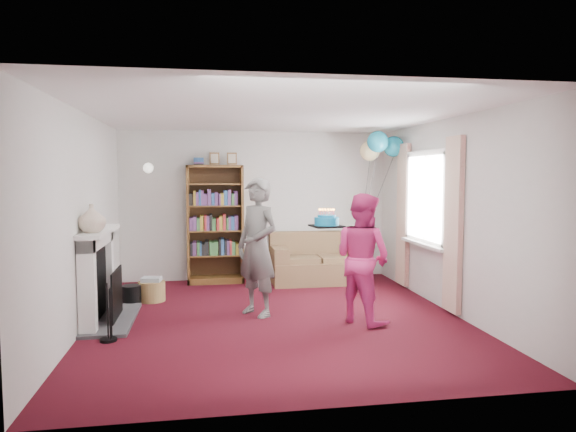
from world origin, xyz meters
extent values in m
plane|color=#32070E|center=(0.00, 0.00, 0.00)|extent=(5.00, 5.00, 0.00)
cube|color=silver|center=(0.00, 2.51, 1.25)|extent=(4.50, 0.02, 2.50)
cube|color=silver|center=(-2.26, 0.00, 1.25)|extent=(0.02, 5.00, 2.50)
cube|color=silver|center=(2.26, 0.00, 1.25)|extent=(0.02, 5.00, 2.50)
cube|color=white|center=(0.00, 0.00, 2.50)|extent=(4.50, 5.00, 0.01)
cube|color=#3F3F42|center=(-2.00, 0.20, 0.02)|extent=(0.55, 1.40, 0.04)
cube|color=white|center=(-2.15, -0.35, 0.53)|extent=(0.18, 0.14, 1.06)
cube|color=white|center=(-2.15, 0.75, 0.53)|extent=(0.18, 0.14, 1.06)
cube|color=white|center=(-2.15, 0.20, 1.00)|extent=(0.18, 1.24, 0.16)
cube|color=white|center=(-2.12, 0.20, 1.10)|extent=(0.28, 1.35, 0.05)
cube|color=black|center=(-2.17, 0.20, 0.48)|extent=(0.10, 0.80, 0.86)
cube|color=black|center=(-1.93, 0.20, 0.33)|extent=(0.02, 0.70, 0.60)
cylinder|color=black|center=(-1.90, -0.58, 0.32)|extent=(0.18, 0.18, 0.64)
cylinder|color=black|center=(-1.87, 1.00, 0.13)|extent=(0.26, 0.26, 0.26)
cube|color=white|center=(2.21, 0.60, 2.08)|extent=(0.08, 1.30, 0.08)
cube|color=white|center=(2.21, 0.60, 0.82)|extent=(0.08, 1.30, 0.08)
cube|color=white|center=(2.24, 0.60, 1.45)|extent=(0.01, 1.15, 1.20)
cube|color=white|center=(2.18, 0.60, 0.79)|extent=(0.14, 1.32, 0.04)
cube|color=beige|center=(2.20, -0.22, 1.15)|extent=(0.07, 0.38, 2.20)
cube|color=beige|center=(2.20, 1.42, 1.15)|extent=(0.07, 0.38, 2.20)
cylinder|color=gold|center=(-1.75, 2.45, 1.90)|extent=(0.04, 0.12, 0.04)
sphere|color=white|center=(-1.75, 2.36, 1.88)|extent=(0.16, 0.16, 0.16)
cube|color=#472B14|center=(-0.69, 2.46, 0.96)|extent=(0.91, 0.04, 1.92)
cube|color=brown|center=(-1.13, 2.27, 0.96)|extent=(0.04, 0.42, 1.92)
cube|color=brown|center=(-0.26, 2.27, 0.96)|extent=(0.04, 0.42, 1.92)
cube|color=brown|center=(-0.69, 2.27, 1.90)|extent=(0.91, 0.42, 0.04)
cube|color=brown|center=(-0.69, 2.27, 0.05)|extent=(0.91, 0.42, 0.10)
cube|color=brown|center=(-0.69, 2.27, 0.46)|extent=(0.83, 0.38, 0.03)
cube|color=brown|center=(-0.69, 2.27, 0.86)|extent=(0.83, 0.38, 0.02)
cube|color=brown|center=(-0.69, 2.27, 1.27)|extent=(0.83, 0.38, 0.02)
cube|color=brown|center=(-0.69, 2.27, 1.62)|extent=(0.83, 0.38, 0.02)
cube|color=maroon|center=(-0.95, 2.25, 1.98)|extent=(0.16, 0.22, 0.12)
cube|color=brown|center=(-0.69, 2.32, 2.03)|extent=(0.16, 0.02, 0.20)
cube|color=brown|center=(-0.41, 2.32, 2.03)|extent=(0.16, 0.02, 0.20)
cube|color=brown|center=(0.97, 2.00, 0.18)|extent=(1.53, 0.81, 0.36)
cube|color=brown|center=(0.97, 2.29, 0.50)|extent=(1.53, 0.24, 0.63)
cube|color=brown|center=(0.32, 2.00, 0.36)|extent=(0.24, 0.76, 0.50)
cube|color=brown|center=(1.62, 2.00, 0.36)|extent=(0.24, 0.76, 0.50)
cube|color=brown|center=(0.63, 1.92, 0.39)|extent=(0.65, 0.51, 0.12)
cube|color=brown|center=(1.31, 1.92, 0.39)|extent=(0.65, 0.51, 0.12)
cylinder|color=#9B7B48|center=(-1.61, 1.14, 0.14)|extent=(0.37, 0.37, 0.28)
cube|color=beige|center=(-1.61, 1.14, 0.31)|extent=(0.26, 0.20, 0.06)
imported|color=black|center=(-0.22, 0.19, 0.87)|extent=(0.72, 0.75, 1.73)
imported|color=#BF2666|center=(1.00, -0.31, 0.78)|extent=(0.90, 0.95, 1.55)
cube|color=black|center=(0.62, -0.02, 1.14)|extent=(0.37, 0.37, 0.02)
cylinder|color=#0E74A5|center=(0.62, -0.02, 1.20)|extent=(0.30, 0.30, 0.10)
cylinder|color=#0E74A5|center=(0.62, -0.02, 1.26)|extent=(0.22, 0.22, 0.04)
cylinder|color=pink|center=(0.71, -0.02, 1.29)|extent=(0.01, 0.01, 0.09)
sphere|color=orange|center=(0.71, -0.02, 1.34)|extent=(0.02, 0.02, 0.02)
cylinder|color=pink|center=(0.71, 0.01, 1.29)|extent=(0.01, 0.01, 0.09)
sphere|color=orange|center=(0.71, 0.01, 1.34)|extent=(0.02, 0.02, 0.02)
cylinder|color=pink|center=(0.69, 0.04, 1.29)|extent=(0.01, 0.01, 0.09)
sphere|color=orange|center=(0.69, 0.04, 1.34)|extent=(0.02, 0.02, 0.02)
cylinder|color=pink|center=(0.66, 0.06, 1.29)|extent=(0.01, 0.01, 0.09)
sphere|color=orange|center=(0.66, 0.06, 1.34)|extent=(0.02, 0.02, 0.02)
cylinder|color=pink|center=(0.62, 0.07, 1.29)|extent=(0.01, 0.01, 0.09)
sphere|color=orange|center=(0.62, 0.07, 1.34)|extent=(0.02, 0.02, 0.02)
cylinder|color=pink|center=(0.59, 0.06, 1.29)|extent=(0.01, 0.01, 0.09)
sphere|color=orange|center=(0.59, 0.06, 1.34)|extent=(0.02, 0.02, 0.02)
cylinder|color=pink|center=(0.56, 0.04, 1.29)|extent=(0.01, 0.01, 0.09)
sphere|color=orange|center=(0.56, 0.04, 1.34)|extent=(0.02, 0.02, 0.02)
cylinder|color=pink|center=(0.54, 0.01, 1.29)|extent=(0.01, 0.01, 0.09)
sphere|color=orange|center=(0.54, 0.01, 1.34)|extent=(0.02, 0.02, 0.02)
cylinder|color=pink|center=(0.53, -0.02, 1.29)|extent=(0.01, 0.01, 0.09)
sphere|color=orange|center=(0.53, -0.02, 1.34)|extent=(0.02, 0.02, 0.02)
cylinder|color=pink|center=(0.54, -0.06, 1.29)|extent=(0.01, 0.01, 0.09)
sphere|color=orange|center=(0.54, -0.06, 1.34)|extent=(0.02, 0.02, 0.02)
cylinder|color=pink|center=(0.56, -0.09, 1.29)|extent=(0.01, 0.01, 0.09)
sphere|color=orange|center=(0.56, -0.09, 1.34)|extent=(0.02, 0.02, 0.02)
cylinder|color=pink|center=(0.59, -0.10, 1.29)|extent=(0.01, 0.01, 0.09)
sphere|color=orange|center=(0.59, -0.10, 1.34)|extent=(0.02, 0.02, 0.02)
cylinder|color=pink|center=(0.62, -0.11, 1.29)|extent=(0.01, 0.01, 0.09)
sphere|color=orange|center=(0.62, -0.11, 1.34)|extent=(0.02, 0.02, 0.02)
cylinder|color=pink|center=(0.66, -0.10, 1.29)|extent=(0.01, 0.01, 0.09)
sphere|color=orange|center=(0.66, -0.10, 1.34)|extent=(0.02, 0.02, 0.02)
cylinder|color=pink|center=(0.69, -0.09, 1.29)|extent=(0.01, 0.01, 0.09)
sphere|color=orange|center=(0.69, -0.09, 1.34)|extent=(0.02, 0.02, 0.02)
cylinder|color=pink|center=(0.71, -0.06, 1.29)|extent=(0.01, 0.01, 0.09)
sphere|color=orange|center=(0.71, -0.06, 1.34)|extent=(0.02, 0.02, 0.02)
sphere|color=#3F3F3F|center=(1.62, 1.80, 0.65)|extent=(0.02, 0.02, 0.02)
sphere|color=teal|center=(2.12, 1.67, 2.22)|extent=(0.33, 0.33, 0.33)
sphere|color=#F5E196|center=(1.79, 1.86, 2.16)|extent=(0.33, 0.33, 0.33)
sphere|color=teal|center=(1.79, 1.48, 2.28)|extent=(0.33, 0.33, 0.33)
imported|color=beige|center=(-2.12, -0.15, 1.29)|extent=(0.39, 0.39, 0.32)
camera|label=1|loc=(-0.87, -6.17, 1.78)|focal=32.00mm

